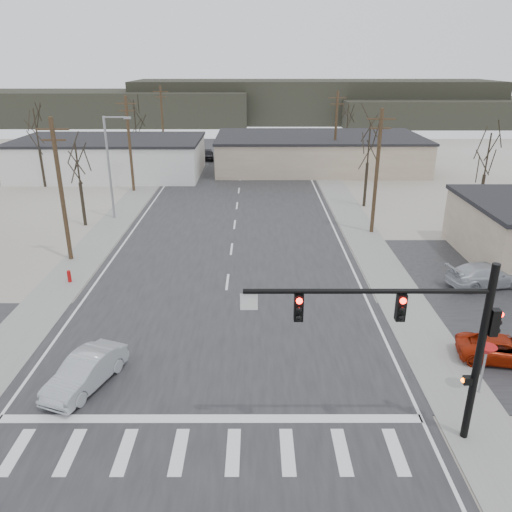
# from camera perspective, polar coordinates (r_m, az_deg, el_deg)

# --- Properties ---
(ground) EXTENTS (140.00, 140.00, 0.00)m
(ground) POSITION_cam_1_polar(r_m,az_deg,el_deg) (25.37, -4.25, -10.60)
(ground) COLOR beige
(ground) RESTS_ON ground
(main_road) EXTENTS (18.00, 110.00, 0.05)m
(main_road) POSITION_cam_1_polar(r_m,az_deg,el_deg) (38.86, -2.75, 1.31)
(main_road) COLOR #242426
(main_road) RESTS_ON ground
(cross_road) EXTENTS (90.00, 10.00, 0.04)m
(cross_road) POSITION_cam_1_polar(r_m,az_deg,el_deg) (25.36, -4.25, -10.56)
(cross_road) COLOR #242426
(cross_road) RESTS_ON ground
(sidewalk_left) EXTENTS (3.00, 90.00, 0.06)m
(sidewalk_left) POSITION_cam_1_polar(r_m,az_deg,el_deg) (45.28, -16.02, 3.46)
(sidewalk_left) COLOR gray
(sidewalk_left) RESTS_ON ground
(sidewalk_right) EXTENTS (3.00, 90.00, 0.06)m
(sidewalk_right) POSITION_cam_1_polar(r_m,az_deg,el_deg) (44.41, 11.36, 3.54)
(sidewalk_right) COLOR gray
(sidewalk_right) RESTS_ON ground
(traffic_signal_mast) EXTENTS (8.95, 0.43, 7.20)m
(traffic_signal_mast) POSITION_cam_1_polar(r_m,az_deg,el_deg) (18.60, 19.19, -8.07)
(traffic_signal_mast) COLOR black
(traffic_signal_mast) RESTS_ON ground
(fire_hydrant) EXTENTS (0.24, 0.24, 0.87)m
(fire_hydrant) POSITION_cam_1_polar(r_m,az_deg,el_deg) (34.34, -20.57, -2.17)
(fire_hydrant) COLOR #A50C0C
(fire_hydrant) RESTS_ON ground
(yield_sign) EXTENTS (0.80, 0.80, 2.35)m
(yield_sign) POSITION_cam_1_polar(r_m,az_deg,el_deg) (23.34, 24.83, -9.95)
(yield_sign) COLOR gray
(yield_sign) RESTS_ON ground
(building_left_far) EXTENTS (22.30, 12.30, 4.50)m
(building_left_far) POSITION_cam_1_polar(r_m,az_deg,el_deg) (64.91, -16.29, 10.81)
(building_left_far) COLOR silver
(building_left_far) RESTS_ON ground
(building_right_far) EXTENTS (26.30, 14.30, 4.30)m
(building_right_far) POSITION_cam_1_polar(r_m,az_deg,el_deg) (66.88, 7.11, 11.71)
(building_right_far) COLOR tan
(building_right_far) RESTS_ON ground
(upole_left_b) EXTENTS (2.20, 0.30, 10.00)m
(upole_left_b) POSITION_cam_1_polar(r_m,az_deg,el_deg) (36.90, -21.40, 7.18)
(upole_left_b) COLOR #493722
(upole_left_b) RESTS_ON ground
(upole_left_c) EXTENTS (2.20, 0.30, 10.00)m
(upole_left_c) POSITION_cam_1_polar(r_m,az_deg,el_deg) (55.65, -14.25, 12.44)
(upole_left_c) COLOR #493722
(upole_left_c) RESTS_ON ground
(upole_left_d) EXTENTS (2.20, 0.30, 10.00)m
(upole_left_d) POSITION_cam_1_polar(r_m,az_deg,el_deg) (75.05, -10.65, 14.95)
(upole_left_d) COLOR #493722
(upole_left_d) RESTS_ON ground
(upole_right_a) EXTENTS (2.20, 0.30, 10.00)m
(upole_right_a) POSITION_cam_1_polar(r_m,az_deg,el_deg) (41.41, 13.64, 9.50)
(upole_right_a) COLOR #493722
(upole_right_a) RESTS_ON ground
(upole_right_b) EXTENTS (2.20, 0.30, 10.00)m
(upole_right_b) POSITION_cam_1_polar(r_m,az_deg,el_deg) (62.70, 9.08, 13.79)
(upole_right_b) COLOR #493722
(upole_right_b) RESTS_ON ground
(streetlight_main) EXTENTS (2.40, 0.25, 9.00)m
(streetlight_main) POSITION_cam_1_polar(r_m,az_deg,el_deg) (45.97, -16.27, 10.24)
(streetlight_main) COLOR gray
(streetlight_main) RESTS_ON ground
(tree_left_near) EXTENTS (3.30, 3.30, 7.35)m
(tree_left_near) POSITION_cam_1_polar(r_m,az_deg,el_deg) (44.74, -19.70, 9.73)
(tree_left_near) COLOR #30291D
(tree_left_near) RESTS_ON ground
(tree_right_mid) EXTENTS (3.74, 3.74, 8.33)m
(tree_right_mid) POSITION_cam_1_polar(r_m,az_deg,el_deg) (49.17, 12.78, 12.26)
(tree_right_mid) COLOR #30291D
(tree_right_mid) RESTS_ON ground
(tree_left_far) EXTENTS (3.96, 3.96, 8.82)m
(tree_left_far) POSITION_cam_1_polar(r_m,az_deg,el_deg) (69.61, -13.68, 15.10)
(tree_left_far) COLOR #30291D
(tree_left_far) RESTS_ON ground
(tree_right_far) EXTENTS (3.52, 3.52, 7.84)m
(tree_right_far) POSITION_cam_1_polar(r_m,az_deg,el_deg) (74.99, 10.43, 15.24)
(tree_right_far) COLOR #30291D
(tree_right_far) RESTS_ON ground
(tree_lot) EXTENTS (3.52, 3.52, 7.84)m
(tree_lot) POSITION_cam_1_polar(r_m,az_deg,el_deg) (48.51, 24.94, 10.26)
(tree_lot) COLOR #30291D
(tree_lot) RESTS_ON ground
(tree_left_mid) EXTENTS (3.96, 3.96, 8.82)m
(tree_left_mid) POSITION_cam_1_polar(r_m,az_deg,el_deg) (60.73, -23.81, 13.04)
(tree_left_mid) COLOR #30291D
(tree_left_mid) RESTS_ON ground
(hill_left) EXTENTS (70.00, 18.00, 7.00)m
(hill_left) POSITION_cam_1_polar(r_m,az_deg,el_deg) (119.65, -18.72, 15.77)
(hill_left) COLOR #333026
(hill_left) RESTS_ON ground
(hill_center) EXTENTS (80.00, 18.00, 9.00)m
(hill_center) POSITION_cam_1_polar(r_m,az_deg,el_deg) (118.48, 6.62, 17.15)
(hill_center) COLOR #333026
(hill_center) RESTS_ON ground
(hill_right) EXTENTS (60.00, 18.00, 5.50)m
(hill_right) POSITION_cam_1_polar(r_m,az_deg,el_deg) (121.84, 24.08, 14.79)
(hill_right) COLOR #333026
(hill_right) RESTS_ON ground
(sedan_crossing) EXTENTS (2.97, 4.66, 1.45)m
(sedan_crossing) POSITION_cam_1_polar(r_m,az_deg,el_deg) (23.59, -18.92, -12.39)
(sedan_crossing) COLOR #9EA3A8
(sedan_crossing) RESTS_ON main_road
(car_far_a) EXTENTS (3.19, 6.16, 1.71)m
(car_far_a) POSITION_cam_1_polar(r_m,az_deg,el_deg) (64.51, -2.87, 10.35)
(car_far_a) COLOR black
(car_far_a) RESTS_ON main_road
(car_far_b) EXTENTS (2.02, 4.30, 1.42)m
(car_far_b) POSITION_cam_1_polar(r_m,az_deg,el_deg) (73.02, -5.56, 11.49)
(car_far_b) COLOR black
(car_far_b) RESTS_ON main_road
(car_parked_red) EXTENTS (4.55, 2.72, 1.18)m
(car_parked_red) POSITION_cam_1_polar(r_m,az_deg,el_deg) (26.87, 26.44, -9.53)
(car_parked_red) COLOR #991E08
(car_parked_red) RESTS_ON parking_lot
(car_parked_silver) EXTENTS (5.38, 3.06, 1.47)m
(car_parked_silver) POSITION_cam_1_polar(r_m,az_deg,el_deg) (34.74, 24.85, -1.99)
(car_parked_silver) COLOR #A9ADB4
(car_parked_silver) RESTS_ON parking_lot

